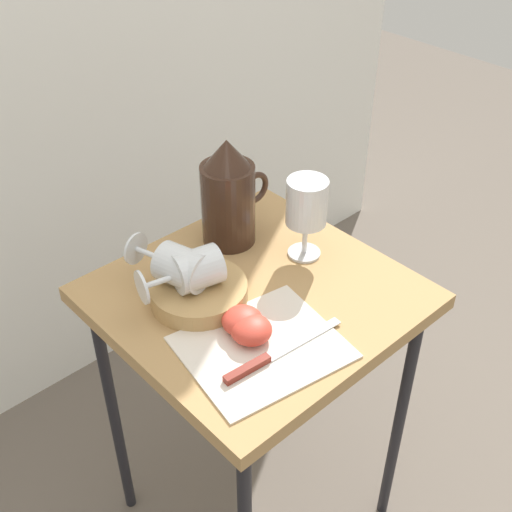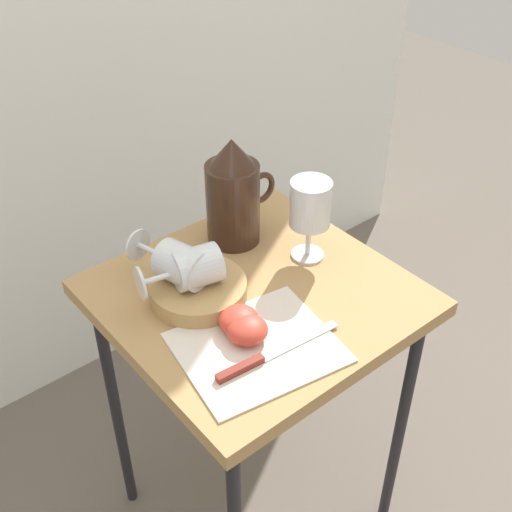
{
  "view_description": "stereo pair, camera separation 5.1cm",
  "coord_description": "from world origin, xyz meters",
  "views": [
    {
      "loc": [
        -0.62,
        -0.68,
        1.45
      ],
      "look_at": [
        0.0,
        0.0,
        0.76
      ],
      "focal_mm": 46.53,
      "sensor_mm": 36.0,
      "label": 1
    },
    {
      "loc": [
        -0.58,
        -0.71,
        1.45
      ],
      "look_at": [
        0.0,
        0.0,
        0.76
      ],
      "focal_mm": 46.53,
      "sensor_mm": 36.0,
      "label": 2
    }
  ],
  "objects": [
    {
      "name": "linen_napkin",
      "position": [
        -0.09,
        -0.11,
        0.68
      ],
      "size": [
        0.28,
        0.25,
        0.0
      ],
      "primitive_type": "cube",
      "rotation": [
        0.0,
        0.0,
        -0.17
      ],
      "color": "silver",
      "rests_on": "table"
    },
    {
      "name": "basket_tray",
      "position": [
        -0.09,
        0.05,
        0.7
      ],
      "size": [
        0.17,
        0.17,
        0.03
      ],
      "primitive_type": "cylinder",
      "color": "tan",
      "rests_on": "table"
    },
    {
      "name": "table",
      "position": [
        0.0,
        0.0,
        0.61
      ],
      "size": [
        0.52,
        0.5,
        0.68
      ],
      "color": "#AD8451",
      "rests_on": "ground_plane"
    },
    {
      "name": "apple_half_left",
      "position": [
        -0.09,
        -0.06,
        0.7
      ],
      "size": [
        0.07,
        0.07,
        0.04
      ],
      "primitive_type": "ellipsoid",
      "color": "#CC3D2D",
      "rests_on": "linen_napkin"
    },
    {
      "name": "pitcher",
      "position": [
        0.07,
        0.16,
        0.77
      ],
      "size": [
        0.16,
        0.11,
        0.22
      ],
      "color": "#382319",
      "rests_on": "table"
    },
    {
      "name": "knife",
      "position": [
        -0.11,
        -0.14,
        0.69
      ],
      "size": [
        0.24,
        0.04,
        0.01
      ],
      "color": "silver",
      "rests_on": "linen_napkin"
    },
    {
      "name": "wine_glass_upright",
      "position": [
        0.15,
        0.02,
        0.79
      ],
      "size": [
        0.08,
        0.08,
        0.16
      ],
      "color": "silver",
      "rests_on": "table"
    },
    {
      "name": "wine_glass_tipped_far",
      "position": [
        -0.11,
        0.08,
        0.75
      ],
      "size": [
        0.1,
        0.16,
        0.07
      ],
      "color": "silver",
      "rests_on": "basket_tray"
    },
    {
      "name": "wine_glass_tipped_near",
      "position": [
        -0.1,
        0.05,
        0.75
      ],
      "size": [
        0.15,
        0.1,
        0.07
      ],
      "color": "silver",
      "rests_on": "basket_tray"
    },
    {
      "name": "ground_plane",
      "position": [
        0.0,
        0.0,
        0.0
      ],
      "size": [
        6.0,
        6.0,
        0.0
      ],
      "primitive_type": "plane",
      "color": "#665B51"
    },
    {
      "name": "apple_half_right",
      "position": [
        -0.09,
        -0.09,
        0.7
      ],
      "size": [
        0.07,
        0.07,
        0.04
      ],
      "primitive_type": "ellipsoid",
      "color": "#CC3D2D",
      "rests_on": "linen_napkin"
    }
  ]
}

